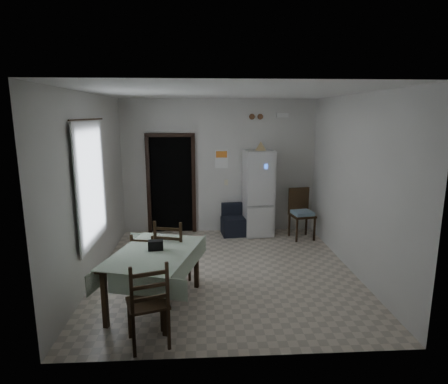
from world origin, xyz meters
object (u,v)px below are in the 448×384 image
dining_chair_far_right (173,252)px  dining_chair_near_head (148,302)px  navy_seat (235,220)px  dining_chair_far_left (147,260)px  corner_chair (302,214)px  dining_table (155,279)px  fridge (258,193)px

dining_chair_far_right → dining_chair_near_head: size_ratio=1.03×
navy_seat → dining_chair_far_left: 2.87m
navy_seat → corner_chair: (1.38, -0.34, 0.19)m
dining_table → dining_chair_far_right: dining_chair_far_right is taller
dining_chair_far_left → dining_chair_far_right: size_ratio=0.82×
navy_seat → dining_chair_near_head: 4.10m
corner_chair → dining_chair_far_left: bearing=-154.0°
fridge → dining_chair_far_left: size_ratio=2.11×
fridge → dining_chair_near_head: 4.31m
dining_chair_far_right → dining_chair_near_head: 1.49m
corner_chair → dining_chair_far_left: (-2.92, -2.09, -0.09)m
dining_table → dining_chair_far_left: (-0.19, 0.58, 0.05)m
fridge → dining_chair_far_left: 3.21m
dining_chair_far_right → dining_chair_far_left: bearing=19.9°
fridge → navy_seat: (-0.50, 0.00, -0.58)m
corner_chair → dining_table: bearing=-145.3°
dining_table → dining_chair_near_head: (0.02, -0.88, 0.13)m
navy_seat → dining_chair_far_right: size_ratio=0.63×
dining_chair_far_left → dining_chair_near_head: dining_chair_near_head is taller
fridge → navy_seat: 0.77m
dining_chair_far_right → dining_chair_near_head: dining_chair_far_right is taller
dining_chair_near_head → fridge: bearing=-132.9°
dining_table → dining_chair_far_right: size_ratio=1.40×
navy_seat → corner_chair: 1.44m
corner_chair → dining_table: (-2.73, -2.67, -0.14)m
fridge → navy_seat: bearing=173.2°
fridge → dining_chair_near_head: (-1.83, -3.88, -0.40)m
navy_seat → dining_chair_far_right: (-1.15, -2.39, 0.20)m
fridge → corner_chair: size_ratio=1.74×
fridge → dining_chair_far_right: (-1.65, -2.39, -0.38)m
navy_seat → dining_chair_near_head: size_ratio=0.65×
navy_seat → dining_chair_far_right: bearing=-121.4°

